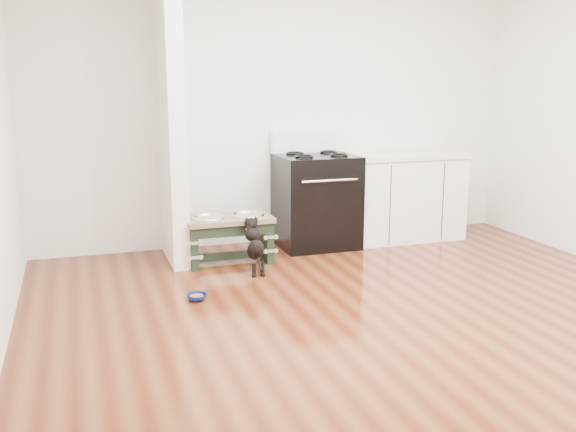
# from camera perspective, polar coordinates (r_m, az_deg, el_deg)

# --- Properties ---
(ground) EXTENTS (5.00, 5.00, 0.00)m
(ground) POSITION_cam_1_polar(r_m,az_deg,el_deg) (4.55, 9.30, -9.50)
(ground) COLOR #451B0C
(ground) RESTS_ON ground
(room_shell) EXTENTS (5.00, 5.00, 5.00)m
(room_shell) POSITION_cam_1_polar(r_m,az_deg,el_deg) (4.23, 10.07, 11.34)
(room_shell) COLOR silver
(room_shell) RESTS_ON ground
(partition_wall) EXTENTS (0.15, 0.80, 2.70)m
(partition_wall) POSITION_cam_1_polar(r_m,az_deg,el_deg) (5.90, -10.41, 8.91)
(partition_wall) COLOR silver
(partition_wall) RESTS_ON ground
(oven_range) EXTENTS (0.76, 0.69, 1.14)m
(oven_range) POSITION_cam_1_polar(r_m,az_deg,el_deg) (6.42, 2.52, 1.50)
(oven_range) COLOR black
(oven_range) RESTS_ON ground
(cabinet_run) EXTENTS (1.24, 0.64, 0.91)m
(cabinet_run) POSITION_cam_1_polar(r_m,az_deg,el_deg) (6.84, 10.16, 1.78)
(cabinet_run) COLOR white
(cabinet_run) RESTS_ON ground
(dog_feeder) EXTENTS (0.79, 0.42, 0.45)m
(dog_feeder) POSITION_cam_1_polar(r_m,az_deg,el_deg) (5.86, -5.29, -1.27)
(dog_feeder) COLOR black
(dog_feeder) RESTS_ON ground
(puppy) EXTENTS (0.14, 0.40, 0.48)m
(puppy) POSITION_cam_1_polar(r_m,az_deg,el_deg) (5.57, -3.02, -2.45)
(puppy) COLOR black
(puppy) RESTS_ON ground
(floor_bowl) EXTENTS (0.16, 0.16, 0.05)m
(floor_bowl) POSITION_cam_1_polar(r_m,az_deg,el_deg) (5.00, -8.12, -7.15)
(floor_bowl) COLOR navy
(floor_bowl) RESTS_ON ground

